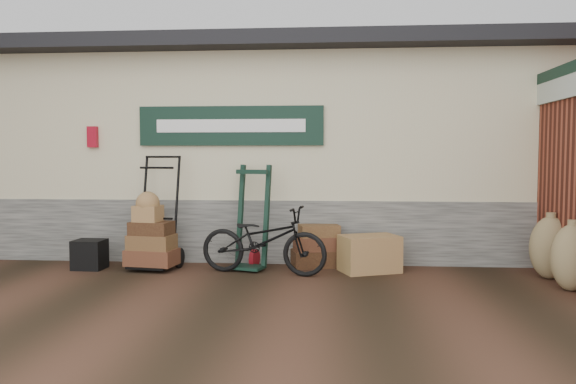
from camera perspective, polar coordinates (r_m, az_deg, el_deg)
The scene contains 10 objects.
ground at distance 7.10m, azimuth -4.75°, elevation -8.76°, with size 80.00×80.00×0.00m, color black.
station_building at distance 9.65m, azimuth -2.18°, elevation 4.20°, with size 14.40×4.10×3.20m.
porter_trolley at distance 7.85m, azimuth -13.14°, elevation -1.87°, with size 0.78×0.59×1.56m, color black, non-canonical shape.
green_barrow at distance 7.59m, azimuth -3.69°, elevation -2.58°, with size 0.51×0.43×1.40m, color black, non-canonical shape.
suitcase_stack at distance 7.79m, azimuth 2.96°, elevation -5.43°, with size 0.67×0.42×0.59m, color #341B10, non-canonical shape.
wicker_hamper at distance 7.52m, azimuth 8.27°, elevation -6.22°, with size 0.74×0.48×0.48m, color #8F5C39.
black_trunk at distance 8.09m, azimuth -19.50°, elevation -6.00°, with size 0.40×0.34×0.40m, color black.
bicycle at distance 7.28m, azimuth -2.52°, elevation -4.52°, with size 1.69×0.59×0.98m, color black.
burlap_sack_left at distance 7.71m, azimuth 25.08°, elevation -5.16°, with size 0.49×0.41×0.78m, color olive.
burlap_sack_right at distance 7.15m, azimuth 26.88°, elevation -5.97°, with size 0.48×0.40×0.76m, color olive.
Camera 1 is at (1.13, -6.84, 1.54)m, focal length 35.00 mm.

